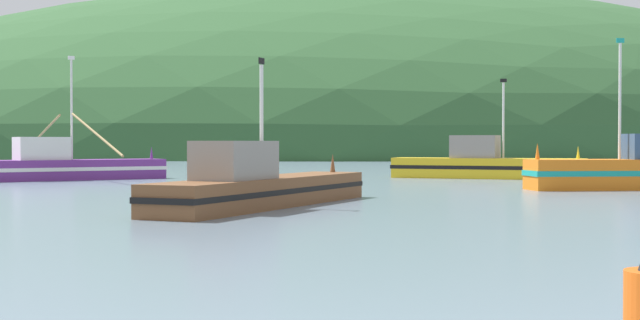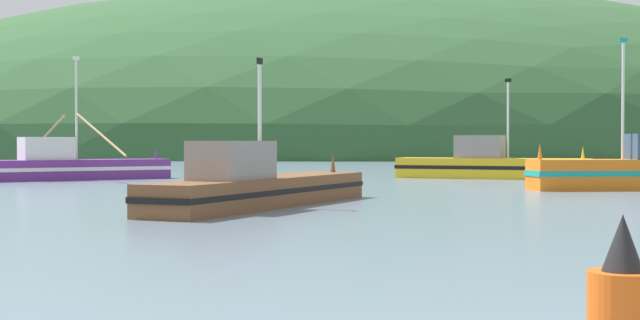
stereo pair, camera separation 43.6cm
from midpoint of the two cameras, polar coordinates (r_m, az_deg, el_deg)
hill_mid_left at (r=222.40m, az=3.74°, el=0.58°), size 197.34×157.87×66.43m
hill_mid_right at (r=178.82m, az=1.55°, el=0.46°), size 203.77×163.02×59.20m
fishing_boat_purple at (r=51.82m, az=-15.13°, el=-0.36°), size 10.19×14.05×6.74m
fishing_boat_orange at (r=41.79m, az=18.56°, el=-0.67°), size 8.15×3.11×6.54m
fishing_boat_brown at (r=29.13m, az=-3.34°, el=-1.65°), size 6.33×11.83×4.71m
fishing_boat_yellow at (r=52.62m, az=10.72°, el=-0.28°), size 10.87×5.64×5.60m
channel_buoy at (r=8.58m, az=19.61°, el=-8.84°), size 0.60×0.60×1.43m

